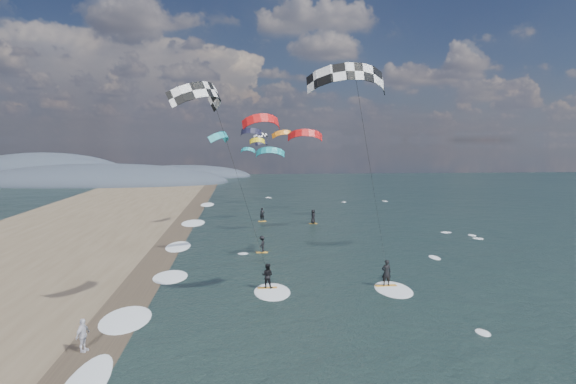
{
  "coord_description": "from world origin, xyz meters",
  "views": [
    {
      "loc": [
        -4.25,
        -22.81,
        10.78
      ],
      "look_at": [
        -1.0,
        12.0,
        7.0
      ],
      "focal_mm": 30.0,
      "sensor_mm": 36.0,
      "label": 1
    }
  ],
  "objects": [
    {
      "name": "beach_walker",
      "position": [
        -12.5,
        1.67,
        0.87
      ],
      "size": [
        0.73,
        1.1,
        1.73
      ],
      "primitive_type": "imported",
      "rotation": [
        0.0,
        0.0,
        1.24
      ],
      "color": "silver",
      "rests_on": "ground"
    },
    {
      "name": "coastal_hills",
      "position": [
        -44.84,
        107.86,
        0.0
      ],
      "size": [
        80.0,
        41.0,
        15.0
      ],
      "color": "#3D4756",
      "rests_on": "ground"
    },
    {
      "name": "kitesurfer_near_b",
      "position": [
        -4.97,
        6.98,
        9.67
      ],
      "size": [
        6.87,
        9.44,
        14.62
      ],
      "color": "orange",
      "rests_on": "ground"
    },
    {
      "name": "wet_sand_strip",
      "position": [
        -12.0,
        10.0,
        0.0
      ],
      "size": [
        3.0,
        240.0,
        0.0
      ],
      "primitive_type": "cube",
      "color": "#382D23",
      "rests_on": "ground"
    },
    {
      "name": "far_kitesurfers",
      "position": [
        0.4,
        32.25,
        0.88
      ],
      "size": [
        8.32,
        18.81,
        1.85
      ],
      "color": "orange",
      "rests_on": "ground"
    },
    {
      "name": "shoreline_surf",
      "position": [
        -10.8,
        14.75,
        0.0
      ],
      "size": [
        2.4,
        79.4,
        0.11
      ],
      "color": "white",
      "rests_on": "ground"
    },
    {
      "name": "kitesurfer_near_a",
      "position": [
        2.94,
        5.97,
        12.23
      ],
      "size": [
        8.05,
        8.53,
        15.7
      ],
      "color": "orange",
      "rests_on": "ground"
    },
    {
      "name": "bg_kite_field",
      "position": [
        -0.98,
        53.13,
        11.16
      ],
      "size": [
        12.65,
        75.88,
        5.25
      ],
      "color": "gray",
      "rests_on": "ground"
    },
    {
      "name": "ground",
      "position": [
        0.0,
        0.0,
        0.0
      ],
      "size": [
        260.0,
        260.0,
        0.0
      ],
      "primitive_type": "plane",
      "color": "black",
      "rests_on": "ground"
    }
  ]
}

